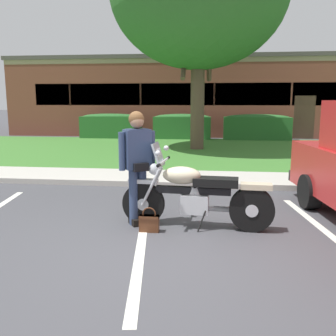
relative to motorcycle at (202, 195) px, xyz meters
The scene contains 12 objects.
ground_plane 0.99m from the motorcycle, 131.64° to the right, with size 140.00×140.00×0.00m, color #424247.
curb_strip 2.71m from the motorcycle, 102.37° to the left, with size 60.00×0.20×0.12m, color #B7B2A8.
concrete_walk 3.54m from the motorcycle, 99.40° to the left, with size 60.00×1.50×0.08m, color #B7B2A8.
grass_lawn 8.57m from the motorcycle, 93.85° to the left, with size 60.00×8.64×0.06m, color #3D752D.
stall_stripe_1 1.04m from the motorcycle, 151.05° to the right, with size 0.12×4.40×0.01m, color silver.
motorcycle is the anchor object (origin of this frame).
rider_person 1.09m from the motorcycle, behind, with size 0.50×0.41×1.70m.
handbag 0.86m from the motorcycle, 160.21° to the right, with size 0.28×0.13×0.36m.
hedge_left 13.68m from the motorcycle, 110.73° to the left, with size 2.94×0.90×1.24m.
hedge_center_left 12.86m from the motorcycle, 95.90° to the left, with size 2.72×0.90×1.24m.
hedge_center_right 12.98m from the motorcycle, 80.25° to the left, with size 3.10×0.90×1.24m.
brick_building 19.66m from the motorcycle, 89.48° to the left, with size 22.23×11.51×4.17m.
Camera 1 is at (0.71, -4.73, 1.85)m, focal length 40.35 mm.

